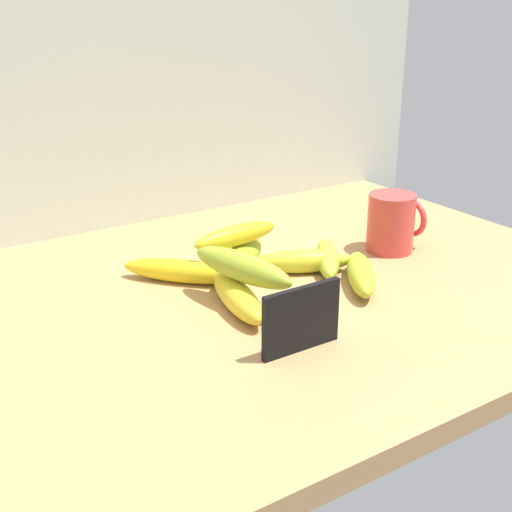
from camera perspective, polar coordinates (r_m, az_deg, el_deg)
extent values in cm
cube|color=tan|center=(100.68, -0.19, -3.71)|extent=(110.00, 76.00, 3.00)
cube|color=beige|center=(126.01, -10.32, 16.90)|extent=(130.00, 2.00, 70.00)
cube|color=black|center=(82.69, 3.81, -5.27)|extent=(11.00, 0.80, 8.40)
cube|color=#8F6646|center=(85.07, 3.42, -7.42)|extent=(9.90, 1.20, 0.60)
cylinder|color=#D0403C|center=(115.98, 11.19, 2.73)|extent=(7.82, 7.82, 9.77)
torus|color=#D0403C|center=(119.32, 12.90, 3.13)|extent=(1.00, 6.47, 6.47)
ellipsoid|color=gold|center=(105.97, 3.85, -0.45)|extent=(15.42, 10.56, 3.72)
ellipsoid|color=#A0B928|center=(105.67, -1.36, -0.28)|extent=(16.34, 14.37, 4.39)
ellipsoid|color=#A6BD34|center=(108.06, 6.02, -0.14)|extent=(11.89, 14.65, 3.51)
ellipsoid|color=yellow|center=(102.94, -6.20, -1.25)|extent=(15.34, 15.95, 3.59)
ellipsoid|color=gold|center=(102.16, 8.74, -1.49)|extent=(11.86, 14.61, 3.85)
ellipsoid|color=yellow|center=(93.37, -1.56, -3.45)|extent=(6.97, 16.43, 4.04)
ellipsoid|color=#9AB22C|center=(92.71, -1.17, -0.92)|extent=(8.19, 17.99, 3.99)
ellipsoid|color=gold|center=(104.63, -1.71, 1.73)|extent=(15.41, 4.66, 3.27)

